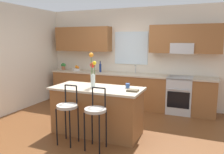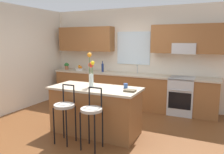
{
  "view_description": "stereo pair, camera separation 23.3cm",
  "coord_description": "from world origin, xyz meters",
  "px_view_note": "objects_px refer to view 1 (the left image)",
  "views": [
    {
      "loc": [
        1.91,
        -4.04,
        1.82
      ],
      "look_at": [
        0.02,
        0.55,
        1.0
      ],
      "focal_mm": 35.86,
      "sensor_mm": 36.0,
      "label": 1
    },
    {
      "loc": [
        2.13,
        -3.95,
        1.82
      ],
      "look_at": [
        0.02,
        0.55,
        1.0
      ],
      "focal_mm": 35.86,
      "sensor_mm": 36.0,
      "label": 2
    }
  ],
  "objects_px": {
    "kitchen_island": "(97,110)",
    "bottle_olive_oil": "(100,68)",
    "fruit_bowl_oranges": "(77,69)",
    "flower_vase": "(93,71)",
    "bar_stool_middle": "(96,113)",
    "potted_plant_small": "(63,66)",
    "cookbook": "(133,90)",
    "bar_stool_near": "(67,109)",
    "oven_range": "(180,95)",
    "mug_ceramic": "(128,86)"
  },
  "relations": [
    {
      "from": "bottle_olive_oil",
      "to": "potted_plant_small",
      "type": "distance_m",
      "value": 1.26
    },
    {
      "from": "bar_stool_near",
      "to": "flower_vase",
      "type": "height_order",
      "value": "flower_vase"
    },
    {
      "from": "flower_vase",
      "to": "bottle_olive_oil",
      "type": "xyz_separation_m",
      "value": [
        -0.78,
        1.97,
        -0.19
      ]
    },
    {
      "from": "bar_stool_middle",
      "to": "fruit_bowl_oranges",
      "type": "distance_m",
      "value": 3.23
    },
    {
      "from": "oven_range",
      "to": "bar_stool_middle",
      "type": "relative_size",
      "value": 0.88
    },
    {
      "from": "mug_ceramic",
      "to": "bottle_olive_oil",
      "type": "relative_size",
      "value": 0.29
    },
    {
      "from": "oven_range",
      "to": "mug_ceramic",
      "type": "xyz_separation_m",
      "value": [
        -0.8,
        -1.75,
        0.51
      ]
    },
    {
      "from": "fruit_bowl_oranges",
      "to": "bottle_olive_oil",
      "type": "height_order",
      "value": "bottle_olive_oil"
    },
    {
      "from": "mug_ceramic",
      "to": "cookbook",
      "type": "distance_m",
      "value": 0.29
    },
    {
      "from": "fruit_bowl_oranges",
      "to": "potted_plant_small",
      "type": "relative_size",
      "value": 1.14
    },
    {
      "from": "potted_plant_small",
      "to": "kitchen_island",
      "type": "bearing_deg",
      "value": -42.81
    },
    {
      "from": "flower_vase",
      "to": "mug_ceramic",
      "type": "height_order",
      "value": "flower_vase"
    },
    {
      "from": "flower_vase",
      "to": "mug_ceramic",
      "type": "bearing_deg",
      "value": 16.82
    },
    {
      "from": "oven_range",
      "to": "bottle_olive_oil",
      "type": "xyz_separation_m",
      "value": [
        -2.22,
        0.02,
        0.59
      ]
    },
    {
      "from": "bar_stool_near",
      "to": "bottle_olive_oil",
      "type": "xyz_separation_m",
      "value": [
        -0.58,
        2.57,
        0.41
      ]
    },
    {
      "from": "bar_stool_near",
      "to": "bar_stool_middle",
      "type": "xyz_separation_m",
      "value": [
        0.55,
        0.0,
        0.0
      ]
    },
    {
      "from": "bar_stool_near",
      "to": "fruit_bowl_oranges",
      "type": "distance_m",
      "value": 2.93
    },
    {
      "from": "bar_stool_near",
      "to": "potted_plant_small",
      "type": "relative_size",
      "value": 4.95
    },
    {
      "from": "bar_stool_near",
      "to": "bar_stool_middle",
      "type": "relative_size",
      "value": 1.0
    },
    {
      "from": "mug_ceramic",
      "to": "fruit_bowl_oranges",
      "type": "distance_m",
      "value": 2.84
    },
    {
      "from": "bar_stool_near",
      "to": "potted_plant_small",
      "type": "bearing_deg",
      "value": 125.6
    },
    {
      "from": "bar_stool_near",
      "to": "cookbook",
      "type": "bearing_deg",
      "value": 28.98
    },
    {
      "from": "oven_range",
      "to": "cookbook",
      "type": "relative_size",
      "value": 4.6
    },
    {
      "from": "fruit_bowl_oranges",
      "to": "bar_stool_middle",
      "type": "bearing_deg",
      "value": -53.22
    },
    {
      "from": "bar_stool_near",
      "to": "oven_range",
      "type": "bearing_deg",
      "value": 57.23
    },
    {
      "from": "bottle_olive_oil",
      "to": "fruit_bowl_oranges",
      "type": "bearing_deg",
      "value": 179.64
    },
    {
      "from": "flower_vase",
      "to": "mug_ceramic",
      "type": "distance_m",
      "value": 0.72
    },
    {
      "from": "bar_stool_middle",
      "to": "bar_stool_near",
      "type": "bearing_deg",
      "value": 180.0
    },
    {
      "from": "bar_stool_middle",
      "to": "bottle_olive_oil",
      "type": "xyz_separation_m",
      "value": [
        -1.13,
        2.57,
        0.41
      ]
    },
    {
      "from": "bar_stool_middle",
      "to": "potted_plant_small",
      "type": "distance_m",
      "value": 3.53
    },
    {
      "from": "bar_stool_near",
      "to": "fruit_bowl_oranges",
      "type": "height_order",
      "value": "fruit_bowl_oranges"
    },
    {
      "from": "kitchen_island",
      "to": "bottle_olive_oil",
      "type": "xyz_separation_m",
      "value": [
        -0.85,
        1.96,
        0.58
      ]
    },
    {
      "from": "kitchen_island",
      "to": "bar_stool_middle",
      "type": "bearing_deg",
      "value": -65.71
    },
    {
      "from": "kitchen_island",
      "to": "potted_plant_small",
      "type": "height_order",
      "value": "potted_plant_small"
    },
    {
      "from": "bar_stool_near",
      "to": "mug_ceramic",
      "type": "relative_size",
      "value": 11.58
    },
    {
      "from": "flower_vase",
      "to": "mug_ceramic",
      "type": "relative_size",
      "value": 7.44
    },
    {
      "from": "kitchen_island",
      "to": "fruit_bowl_oranges",
      "type": "bearing_deg",
      "value": 130.01
    },
    {
      "from": "flower_vase",
      "to": "cookbook",
      "type": "bearing_deg",
      "value": -2.4
    },
    {
      "from": "potted_plant_small",
      "to": "fruit_bowl_oranges",
      "type": "bearing_deg",
      "value": 0.69
    },
    {
      "from": "oven_range",
      "to": "kitchen_island",
      "type": "distance_m",
      "value": 2.36
    },
    {
      "from": "kitchen_island",
      "to": "cookbook",
      "type": "xyz_separation_m",
      "value": [
        0.74,
        -0.05,
        0.47
      ]
    },
    {
      "from": "oven_range",
      "to": "bar_stool_near",
      "type": "distance_m",
      "value": 3.03
    },
    {
      "from": "kitchen_island",
      "to": "bottle_olive_oil",
      "type": "distance_m",
      "value": 2.21
    },
    {
      "from": "kitchen_island",
      "to": "potted_plant_small",
      "type": "relative_size",
      "value": 8.39
    },
    {
      "from": "flower_vase",
      "to": "fruit_bowl_oranges",
      "type": "bearing_deg",
      "value": 128.49
    },
    {
      "from": "kitchen_island",
      "to": "flower_vase",
      "type": "height_order",
      "value": "flower_vase"
    },
    {
      "from": "kitchen_island",
      "to": "flower_vase",
      "type": "relative_size",
      "value": 2.64
    },
    {
      "from": "oven_range",
      "to": "bar_stool_near",
      "type": "xyz_separation_m",
      "value": [
        -1.64,
        -2.54,
        0.18
      ]
    },
    {
      "from": "mug_ceramic",
      "to": "bottle_olive_oil",
      "type": "height_order",
      "value": "bottle_olive_oil"
    },
    {
      "from": "bar_stool_middle",
      "to": "fruit_bowl_oranges",
      "type": "bearing_deg",
      "value": 126.78
    }
  ]
}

